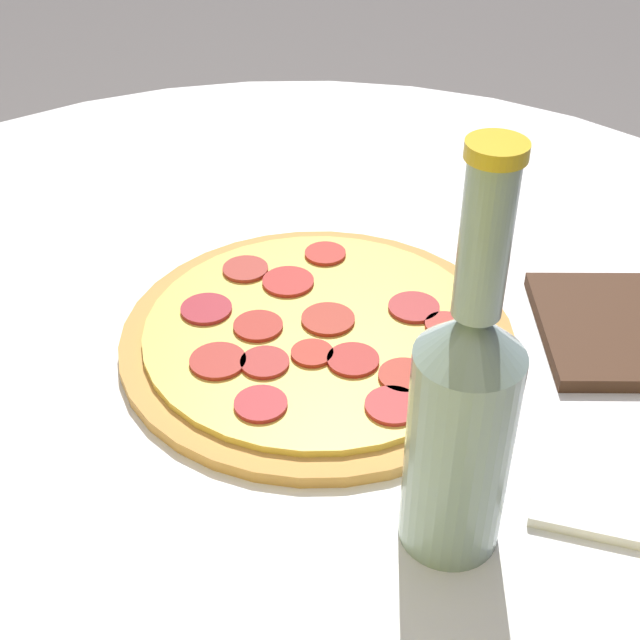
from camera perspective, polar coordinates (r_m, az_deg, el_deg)
table at (r=0.83m, az=-1.91°, el=-9.00°), size 1.08×1.08×0.72m
pizza at (r=0.71m, az=-0.03°, el=-0.79°), size 0.31×0.31×0.02m
beer_bottle at (r=0.51m, az=9.08°, el=-6.18°), size 0.06×0.06×0.27m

